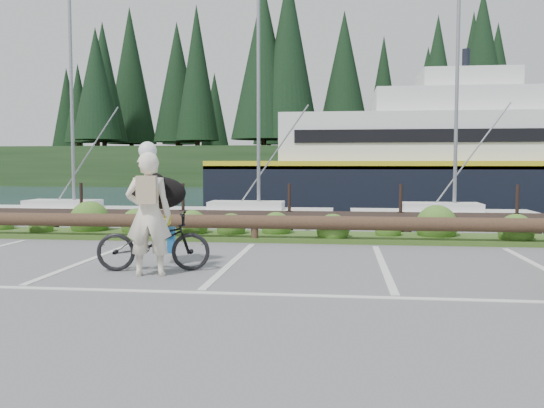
% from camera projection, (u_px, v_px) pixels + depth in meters
% --- Properties ---
extents(ground, '(72.00, 72.00, 0.00)m').
position_uv_depth(ground, '(206.00, 287.00, 8.09)').
color(ground, '#5E5D60').
extents(harbor_backdrop, '(170.00, 160.00, 30.00)m').
position_uv_depth(harbor_backdrop, '(331.00, 175.00, 85.71)').
color(harbor_backdrop, '#1B2B42').
rests_on(harbor_backdrop, ground).
extents(vegetation_strip, '(34.00, 1.60, 0.10)m').
position_uv_depth(vegetation_strip, '(259.00, 236.00, 13.34)').
color(vegetation_strip, '#3D5B21').
rests_on(vegetation_strip, ground).
extents(log_rail, '(32.00, 0.30, 0.60)m').
position_uv_depth(log_rail, '(255.00, 242.00, 12.65)').
color(log_rail, '#443021').
rests_on(log_rail, ground).
extents(bicycle, '(1.89, 0.92, 0.95)m').
position_uv_depth(bicycle, '(153.00, 241.00, 9.26)').
color(bicycle, black).
rests_on(bicycle, ground).
extents(cyclist, '(0.76, 0.57, 1.91)m').
position_uv_depth(cyclist, '(149.00, 214.00, 8.81)').
color(cyclist, white).
rests_on(cyclist, ground).
extents(dog, '(0.63, 1.03, 0.56)m').
position_uv_depth(dog, '(158.00, 193.00, 9.79)').
color(dog, black).
rests_on(dog, bicycle).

